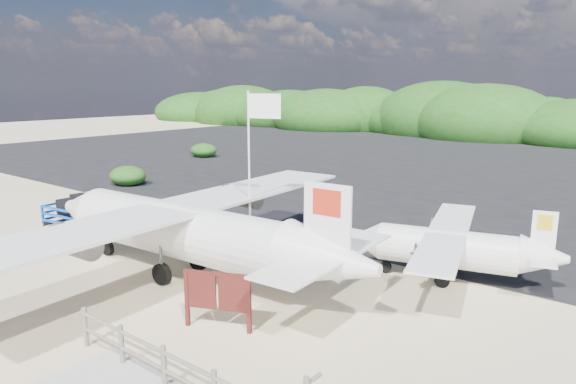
% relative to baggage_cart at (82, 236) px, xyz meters
% --- Properties ---
extents(ground, '(160.00, 160.00, 0.00)m').
position_rel_baggage_cart_xyz_m(ground, '(5.73, 0.06, 0.00)').
color(ground, beige).
extents(asphalt_apron, '(90.00, 50.00, 0.04)m').
position_rel_baggage_cart_xyz_m(asphalt_apron, '(5.73, 30.06, 0.00)').
color(asphalt_apron, '#B2B2B2').
rests_on(asphalt_apron, ground).
extents(lagoon, '(9.00, 7.00, 0.40)m').
position_rel_baggage_cart_xyz_m(lagoon, '(-3.27, 1.56, 0.00)').
color(lagoon, '#B2B2B2').
rests_on(lagoon, ground).
extents(vegetation_band, '(124.00, 8.00, 4.40)m').
position_rel_baggage_cart_xyz_m(vegetation_band, '(5.73, 55.06, 0.00)').
color(vegetation_band, '#B2B2B2').
rests_on(vegetation_band, ground).
extents(baggage_cart, '(3.39, 2.23, 1.59)m').
position_rel_baggage_cart_xyz_m(baggage_cart, '(0.00, 0.00, 0.00)').
color(baggage_cart, blue).
rests_on(baggage_cart, ground).
extents(flagpole, '(1.30, 0.76, 6.09)m').
position_rel_baggage_cart_xyz_m(flagpole, '(7.91, 1.91, 0.00)').
color(flagpole, white).
rests_on(flagpole, ground).
extents(signboard, '(1.87, 0.94, 1.61)m').
position_rel_baggage_cart_xyz_m(signboard, '(10.63, -2.34, 0.00)').
color(signboard, '#4C1A15').
rests_on(signboard, ground).
extents(crew_a, '(0.82, 0.69, 1.92)m').
position_rel_baggage_cart_xyz_m(crew_a, '(5.34, 2.68, 0.96)').
color(crew_a, '#14154E').
rests_on(crew_a, ground).
extents(crew_b, '(1.16, 1.05, 1.95)m').
position_rel_baggage_cart_xyz_m(crew_b, '(3.66, 4.75, 0.98)').
color(crew_b, '#14154E').
rests_on(crew_b, ground).
extents(crew_c, '(1.02, 0.65, 1.62)m').
position_rel_baggage_cart_xyz_m(crew_c, '(8.59, 0.36, 0.81)').
color(crew_c, '#14154E').
rests_on(crew_c, ground).
extents(aircraft_small, '(8.46, 8.46, 2.48)m').
position_rel_baggage_cart_xyz_m(aircraft_small, '(-7.27, 33.22, 0.00)').
color(aircraft_small, '#B2B2B2').
rests_on(aircraft_small, ground).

